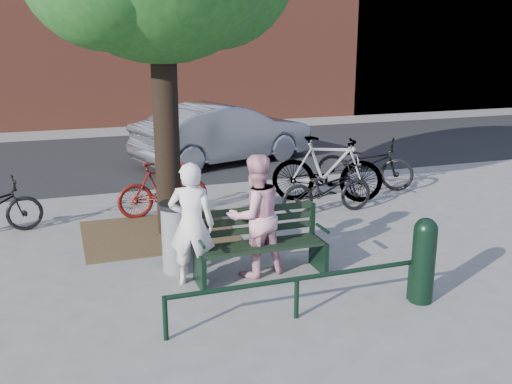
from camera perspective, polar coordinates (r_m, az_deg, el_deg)
name	(u,v)px	position (r m, az deg, el deg)	size (l,w,h in m)	color
ground	(261,277)	(7.72, 0.51, -8.52)	(90.00, 90.00, 0.00)	gray
dirt_pit	(159,233)	(9.48, -9.72, -4.07)	(2.40, 2.00, 0.02)	brown
road	(156,156)	(15.65, -10.00, 3.60)	(40.00, 7.00, 0.01)	black
park_bench	(259,242)	(7.61, 0.32, -5.00)	(1.74, 0.54, 0.97)	black
guard_railing	(297,285)	(6.54, 4.10, -9.28)	(3.06, 0.06, 0.51)	black
person_left	(192,224)	(7.30, -6.47, -3.23)	(0.59, 0.39, 1.62)	silver
person_right	(255,216)	(7.55, -0.08, -2.37)	(0.80, 0.63, 1.65)	pink
bollard	(424,257)	(7.14, 16.42, -6.29)	(0.28, 0.28, 1.06)	black
litter_bin	(178,237)	(7.83, -7.84, -4.44)	(0.47, 0.47, 0.97)	gray
bicycle_b	(163,189)	(10.29, -9.26, 0.33)	(0.47, 1.65, 0.99)	#500E0B
bicycle_c	(327,189)	(10.37, 7.14, 0.34)	(0.61, 1.76, 0.93)	black
bicycle_d	(327,169)	(11.08, 7.14, 2.26)	(0.60, 2.13, 1.28)	gray
bicycle_e	(365,164)	(12.21, 10.82, 2.80)	(0.71, 2.02, 1.06)	black
parked_car	(224,133)	(14.46, -3.19, 5.89)	(1.61, 4.61, 1.52)	gray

